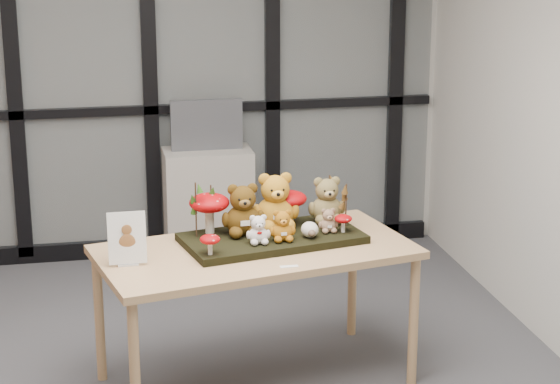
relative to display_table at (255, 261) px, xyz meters
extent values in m
plane|color=beige|center=(-0.80, 2.14, 0.73)|extent=(5.00, 0.00, 5.00)
cube|color=#2D383F|center=(-0.80, 2.11, 0.73)|extent=(4.90, 0.02, 2.70)
cube|color=black|center=(-0.80, 2.11, -0.61)|extent=(4.90, 0.06, 0.12)
cube|color=black|center=(-0.80, 2.11, 0.38)|extent=(4.90, 0.06, 0.06)
cube|color=black|center=(-1.25, 2.11, 0.73)|extent=(0.10, 0.06, 2.70)
cube|color=black|center=(-0.35, 2.11, 0.73)|extent=(0.10, 0.06, 2.70)
cube|color=black|center=(0.50, 2.11, 0.73)|extent=(0.10, 0.06, 2.70)
cube|color=black|center=(1.40, 2.11, 0.73)|extent=(0.10, 0.06, 2.70)
cube|color=tan|center=(0.00, 0.00, 0.05)|extent=(1.70, 1.10, 0.04)
cylinder|color=tan|center=(-0.65, -0.49, -0.32)|extent=(0.05, 0.05, 0.70)
cylinder|color=tan|center=(-0.79, 0.18, -0.32)|extent=(0.05, 0.05, 0.70)
cylinder|color=tan|center=(0.79, -0.18, -0.32)|extent=(0.05, 0.05, 0.70)
cylinder|color=tan|center=(0.65, 0.49, -0.32)|extent=(0.05, 0.05, 0.70)
cube|color=black|center=(0.10, 0.08, 0.09)|extent=(0.98, 0.63, 0.04)
cube|color=silver|center=(-0.64, -0.12, 0.07)|extent=(0.10, 0.06, 0.01)
cube|color=white|center=(-0.64, -0.12, 0.20)|extent=(0.18, 0.05, 0.25)
ellipsoid|color=brown|center=(-0.64, -0.12, 0.18)|extent=(0.08, 0.01, 0.09)
ellipsoid|color=brown|center=(-0.64, -0.12, 0.25)|extent=(0.05, 0.01, 0.05)
cube|color=white|center=(0.11, -0.30, 0.07)|extent=(0.09, 0.03, 0.00)
cube|color=#ABA499|center=(0.00, 1.90, -0.27)|extent=(0.60, 0.35, 0.80)
cube|color=#505258|center=(0.00, 1.92, 0.30)|extent=(0.49, 0.05, 0.34)
cube|color=black|center=(0.00, 1.89, 0.30)|extent=(0.43, 0.00, 0.28)
camera|label=1|loc=(-0.83, -4.77, 1.75)|focal=65.00mm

